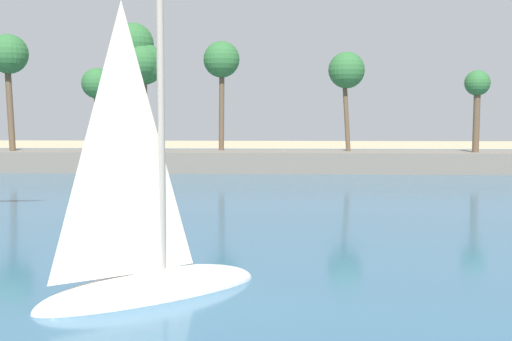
{
  "coord_description": "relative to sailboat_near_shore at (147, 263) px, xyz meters",
  "views": [
    {
      "loc": [
        0.24,
        -0.54,
        4.96
      ],
      "look_at": [
        -0.49,
        14.79,
        3.72
      ],
      "focal_mm": 48.54,
      "sensor_mm": 36.0,
      "label": 1
    }
  ],
  "objects": [
    {
      "name": "palm_headland",
      "position": [
        -2.84,
        41.26,
        2.79
      ],
      "size": [
        108.49,
        6.94,
        13.44
      ],
      "color": "slate",
      "rests_on": "ground"
    },
    {
      "name": "sailboat_near_shore",
      "position": [
        0.0,
        0.0,
        0.0
      ],
      "size": [
        6.41,
        5.98,
        9.8
      ],
      "color": "white",
      "rests_on": "sea"
    },
    {
      "name": "sea",
      "position": [
        3.59,
        36.44,
        -0.91
      ],
      "size": [
        220.0,
        89.75,
        0.06
      ],
      "primitive_type": "cube",
      "color": "#33607F",
      "rests_on": "ground"
    }
  ]
}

